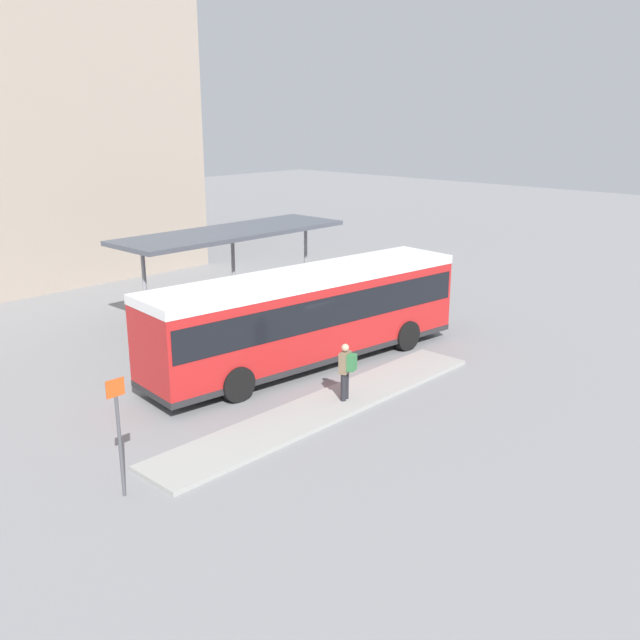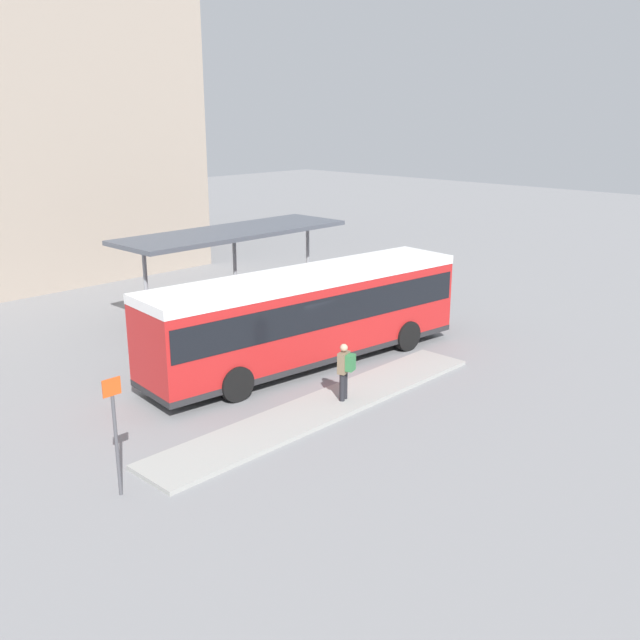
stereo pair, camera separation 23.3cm
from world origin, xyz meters
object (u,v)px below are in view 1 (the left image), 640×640
object	(u,v)px
bicycle_black	(424,297)
platform_sign	(119,432)
bicycle_white	(410,292)
city_bus	(308,311)
potted_planter_near_shelter	(236,321)
pedestrian_waiting	(346,368)
bicycle_orange	(399,289)

from	to	relation	value
bicycle_black	platform_sign	distance (m)	18.94
bicycle_black	platform_sign	world-z (taller)	platform_sign
bicycle_white	bicycle_black	bearing A→B (deg)	170.98
city_bus	bicycle_black	bearing A→B (deg)	17.04
potted_planter_near_shelter	platform_sign	distance (m)	11.81
potted_planter_near_shelter	platform_sign	xyz separation A→B (m)	(-9.34, -7.16, 0.93)
bicycle_black	potted_planter_near_shelter	world-z (taller)	potted_planter_near_shelter
city_bus	potted_planter_near_shelter	xyz separation A→B (m)	(0.27, 4.12, -1.25)
pedestrian_waiting	bicycle_orange	distance (m)	13.12
bicycle_white	bicycle_orange	size ratio (longest dim) A/B	1.12
potted_planter_near_shelter	platform_sign	world-z (taller)	platform_sign
pedestrian_waiting	bicycle_black	xyz separation A→B (m)	(10.91, 4.96, -0.78)
pedestrian_waiting	bicycle_white	xyz separation A→B (m)	(11.03, 5.80, -0.73)
bicycle_white	potted_planter_near_shelter	distance (m)	9.19
bicycle_white	bicycle_orange	bearing A→B (deg)	-18.22
city_bus	bicycle_black	distance (m)	9.50
bicycle_white	bicycle_orange	distance (m)	0.88
city_bus	pedestrian_waiting	size ratio (longest dim) A/B	6.96
bicycle_orange	potted_planter_near_shelter	size ratio (longest dim) A/B	1.30
bicycle_black	bicycle_orange	world-z (taller)	bicycle_orange
platform_sign	bicycle_black	bearing A→B (deg)	14.68
platform_sign	bicycle_white	bearing A→B (deg)	17.02
bicycle_black	platform_sign	xyz separation A→B (m)	(-18.28, -4.79, 1.22)
bicycle_orange	potted_planter_near_shelter	xyz separation A→B (m)	(-9.32, 0.68, 0.29)
potted_planter_near_shelter	platform_sign	size ratio (longest dim) A/B	0.43
pedestrian_waiting	bicycle_white	bearing A→B (deg)	-79.10
bicycle_orange	bicycle_black	bearing A→B (deg)	168.89
bicycle_black	pedestrian_waiting	bearing A→B (deg)	111.92
city_bus	bicycle_white	world-z (taller)	city_bus
city_bus	pedestrian_waiting	world-z (taller)	city_bus
bicycle_black	bicycle_orange	bearing A→B (deg)	-15.37
city_bus	potted_planter_near_shelter	world-z (taller)	city_bus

